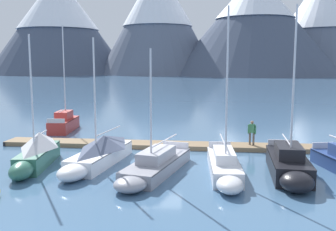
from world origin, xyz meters
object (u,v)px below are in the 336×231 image
(sailboat_mid_dock_port, at_px, (99,152))
(sailboat_nearest_berth, at_px, (66,122))
(sailboat_second_berth, at_px, (36,151))
(sailboat_outer_slip, at_px, (289,165))
(sailboat_far_berth, at_px, (225,166))
(person_on_dock, at_px, (252,131))
(sailboat_mid_dock_starboard, at_px, (154,165))

(sailboat_mid_dock_port, bearing_deg, sailboat_nearest_berth, 117.03)
(sailboat_second_berth, bearing_deg, sailboat_nearest_berth, 101.06)
(sailboat_second_berth, xyz_separation_m, sailboat_outer_slip, (14.07, -1.11, -0.24))
(sailboat_nearest_berth, relative_size, sailboat_mid_dock_port, 1.20)
(sailboat_nearest_berth, xyz_separation_m, sailboat_mid_dock_port, (5.86, -11.49, 0.07))
(sailboat_nearest_berth, bearing_deg, sailboat_outer_slip, -38.75)
(sailboat_second_berth, height_order, sailboat_mid_dock_port, sailboat_second_berth)
(sailboat_nearest_berth, distance_m, sailboat_mid_dock_port, 12.90)
(sailboat_far_berth, bearing_deg, person_on_dock, 70.04)
(sailboat_second_berth, relative_size, sailboat_outer_slip, 0.85)
(sailboat_nearest_berth, relative_size, sailboat_mid_dock_starboard, 1.19)
(person_on_dock, bearing_deg, sailboat_outer_slip, -81.27)
(sailboat_far_berth, xyz_separation_m, person_on_dock, (2.38, 6.56, 0.72))
(sailboat_mid_dock_port, xyz_separation_m, sailboat_far_berth, (7.19, -1.75, -0.22))
(sailboat_outer_slip, relative_size, person_on_dock, 5.22)
(sailboat_far_berth, bearing_deg, sailboat_mid_dock_starboard, 179.97)
(sailboat_mid_dock_port, distance_m, sailboat_outer_slip, 10.70)
(sailboat_mid_dock_starboard, relative_size, person_on_dock, 4.55)
(sailboat_mid_dock_starboard, bearing_deg, sailboat_mid_dock_port, 153.06)
(sailboat_mid_dock_port, distance_m, sailboat_far_berth, 7.40)
(sailboat_nearest_berth, height_order, sailboat_mid_dock_port, sailboat_nearest_berth)
(sailboat_nearest_berth, distance_m, person_on_dock, 16.82)
(sailboat_mid_dock_port, relative_size, person_on_dock, 4.53)
(sailboat_mid_dock_port, relative_size, sailboat_outer_slip, 0.87)
(sailboat_nearest_berth, height_order, person_on_dock, sailboat_nearest_berth)
(sailboat_second_berth, bearing_deg, person_on_dock, 22.43)
(sailboat_second_berth, xyz_separation_m, sailboat_mid_dock_starboard, (6.94, -1.16, -0.39))
(sailboat_far_berth, bearing_deg, sailboat_outer_slip, 0.91)
(sailboat_far_berth, bearing_deg, sailboat_mid_dock_port, 166.32)
(sailboat_mid_dock_starboard, relative_size, sailboat_outer_slip, 0.87)
(sailboat_nearest_berth, height_order, sailboat_outer_slip, sailboat_nearest_berth)
(sailboat_second_berth, relative_size, sailboat_far_berth, 0.86)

